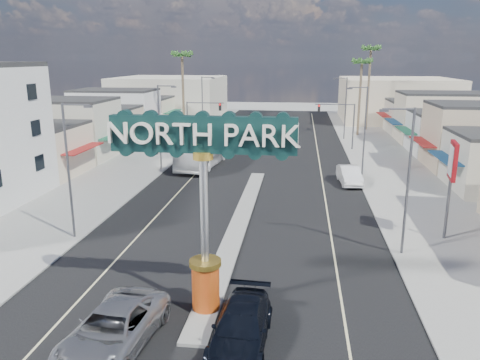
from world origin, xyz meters
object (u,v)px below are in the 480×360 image
(streetlight_l_near, at_px, (70,165))
(palm_right_mid, at_px, (362,65))
(traffic_signal_left, at_px, (200,115))
(city_bus, at_px, (206,149))
(streetlight_l_mid, at_px, (161,123))
(streetlight_r_far, at_px, (344,105))
(streetlight_r_near, at_px, (406,175))
(suv_left, at_px, (113,329))
(suv_right, at_px, (241,327))
(streetlight_l_far, at_px, (203,103))
(streetlight_r_mid, at_px, (363,127))
(palm_right_far, at_px, (371,53))
(palm_left_far, at_px, (182,59))
(gateway_sign, at_px, (204,192))
(bank_pylon_sign, at_px, (452,166))
(car_parked_right, at_px, (349,175))
(traffic_signal_right, at_px, (340,117))

(streetlight_l_near, distance_m, palm_right_mid, 51.92)
(traffic_signal_left, height_order, city_bus, traffic_signal_left)
(streetlight_l_mid, bearing_deg, streetlight_r_far, 46.52)
(streetlight_r_near, bearing_deg, suv_left, -140.04)
(streetlight_l_mid, bearing_deg, city_bus, 38.27)
(suv_right, xyz_separation_m, city_bus, (-8.33, 33.72, 0.97))
(streetlight_l_far, distance_m, streetlight_r_mid, 30.32)
(streetlight_r_near, bearing_deg, palm_right_far, 84.98)
(traffic_signal_left, distance_m, palm_right_far, 31.22)
(palm_left_far, bearing_deg, suv_left, -79.22)
(gateway_sign, xyz_separation_m, palm_right_far, (15.00, 60.02, 6.46))
(streetlight_r_near, distance_m, suv_left, 18.28)
(streetlight_r_mid, bearing_deg, streetlight_r_far, 90.00)
(bank_pylon_sign, bearing_deg, streetlight_l_far, 130.37)
(suv_left, distance_m, car_parked_right, 30.62)
(palm_right_far, xyz_separation_m, bank_pylon_sign, (-1.10, -49.10, -7.37))
(suv_left, bearing_deg, traffic_signal_right, 80.51)
(gateway_sign, relative_size, car_parked_right, 1.77)
(palm_left_far, relative_size, palm_right_mid, 1.08)
(palm_right_far, xyz_separation_m, car_parked_right, (-6.00, -35.35, -11.53))
(gateway_sign, distance_m, suv_right, 6.02)
(streetlight_l_near, bearing_deg, gateway_sign, -37.55)
(suv_right, bearing_deg, palm_right_far, 80.36)
(streetlight_r_far, bearing_deg, streetlight_l_far, 180.00)
(streetlight_l_far, height_order, palm_right_far, palm_right_far)
(streetlight_l_far, height_order, suv_left, streetlight_l_far)
(car_parked_right, xyz_separation_m, city_bus, (-15.33, 6.58, 0.94))
(bank_pylon_sign, bearing_deg, traffic_signal_right, 107.09)
(palm_right_mid, xyz_separation_m, palm_right_far, (2.00, 6.00, 1.78))
(palm_right_mid, bearing_deg, streetlight_r_near, -93.19)
(streetlight_l_mid, height_order, palm_right_mid, palm_right_mid)
(streetlight_l_near, relative_size, suv_left, 1.41)
(car_parked_right, bearing_deg, palm_left_far, 128.17)
(streetlight_l_far, bearing_deg, traffic_signal_right, -22.20)
(palm_right_far, bearing_deg, gateway_sign, -104.03)
(streetlight_l_far, bearing_deg, streetlight_r_mid, -46.52)
(suv_left, bearing_deg, streetlight_r_far, 81.45)
(palm_left_far, height_order, suv_right, palm_left_far)
(suv_left, height_order, city_bus, city_bus)
(streetlight_r_far, bearing_deg, palm_left_far, -175.12)
(traffic_signal_right, relative_size, city_bus, 0.47)
(suv_right, bearing_deg, streetlight_l_far, 105.44)
(palm_right_far, relative_size, city_bus, 1.10)
(traffic_signal_left, bearing_deg, suv_left, -82.50)
(streetlight_l_far, bearing_deg, suv_left, -82.30)
(streetlight_r_mid, relative_size, suv_right, 1.60)
(traffic_signal_right, relative_size, streetlight_l_far, 0.67)
(traffic_signal_left, distance_m, streetlight_l_far, 8.14)
(traffic_signal_left, xyz_separation_m, palm_right_mid, (22.18, 12.01, 6.33))
(traffic_signal_right, xyz_separation_m, palm_right_mid, (3.82, 12.01, 6.33))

